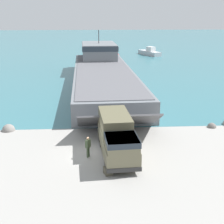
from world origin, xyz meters
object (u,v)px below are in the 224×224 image
at_px(landing_craft, 102,71).
at_px(moored_boat_a, 150,52).
at_px(military_truck, 117,136).
at_px(moored_boat_c, 113,55).
at_px(cargo_crate, 108,171).
at_px(soldier_on_ramp, 88,146).

bearing_deg(landing_craft, moored_boat_a, 65.78).
relative_size(landing_craft, military_truck, 5.46).
bearing_deg(moored_boat_c, landing_craft, -96.79).
height_order(moored_boat_c, cargo_crate, moored_boat_c).
relative_size(moored_boat_c, cargo_crate, 11.26).
bearing_deg(moored_boat_a, soldier_on_ramp, -127.74).
relative_size(landing_craft, cargo_crate, 65.44).
bearing_deg(moored_boat_c, moored_boat_a, 26.38).
distance_m(military_truck, moored_boat_a, 61.25).
relative_size(military_truck, moored_boat_c, 1.06).
distance_m(landing_craft, soldier_on_ramp, 27.41).
bearing_deg(moored_boat_a, moored_boat_c, -177.33).
distance_m(military_truck, moored_boat_c, 55.04).
relative_size(military_truck, moored_boat_a, 0.90).
bearing_deg(soldier_on_ramp, landing_craft, -61.00).
relative_size(soldier_on_ramp, moored_boat_c, 0.24).
distance_m(landing_craft, military_truck, 26.97).
bearing_deg(cargo_crate, soldier_on_ramp, 116.84).
bearing_deg(military_truck, moored_boat_c, 172.81).
bearing_deg(cargo_crate, landing_craft, 89.08).
bearing_deg(military_truck, cargo_crate, -18.90).
relative_size(moored_boat_a, cargo_crate, 13.29).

